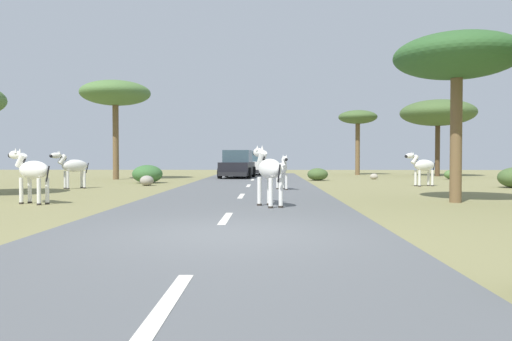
# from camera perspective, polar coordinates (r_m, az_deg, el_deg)

# --- Properties ---
(ground_plane) EXTENTS (90.00, 90.00, 0.00)m
(ground_plane) POSITION_cam_1_polar(r_m,az_deg,el_deg) (8.40, -3.25, -7.56)
(ground_plane) COLOR olive
(road) EXTENTS (6.00, 64.00, 0.05)m
(road) POSITION_cam_1_polar(r_m,az_deg,el_deg) (8.41, -4.67, -7.37)
(road) COLOR #56595B
(road) RESTS_ON ground_plane
(lane_markings) EXTENTS (0.16, 56.00, 0.01)m
(lane_markings) POSITION_cam_1_polar(r_m,az_deg,el_deg) (7.43, -5.50, -8.34)
(lane_markings) COLOR silver
(lane_markings) RESTS_ON road
(zebra_0) EXTENTS (0.53, 1.46, 1.38)m
(zebra_0) POSITION_cam_1_polar(r_m,az_deg,el_deg) (19.55, 3.05, 0.19)
(zebra_0) COLOR silver
(zebra_0) RESTS_ON road
(zebra_1) EXTENTS (1.35, 1.35, 1.60)m
(zebra_1) POSITION_cam_1_polar(r_m,az_deg,el_deg) (22.29, -20.41, 0.46)
(zebra_1) COLOR silver
(zebra_1) RESTS_ON ground_plane
(zebra_2) EXTENTS (1.61, 0.86, 1.59)m
(zebra_2) POSITION_cam_1_polar(r_m,az_deg,el_deg) (23.99, 18.65, 0.53)
(zebra_2) COLOR silver
(zebra_2) RESTS_ON ground_plane
(zebra_3) EXTENTS (1.58, 0.96, 1.59)m
(zebra_3) POSITION_cam_1_polar(r_m,az_deg,el_deg) (15.41, -24.47, -0.02)
(zebra_3) COLOR silver
(zebra_3) RESTS_ON ground_plane
(zebra_4) EXTENTS (0.94, 1.61, 1.61)m
(zebra_4) POSITION_cam_1_polar(r_m,az_deg,el_deg) (12.87, 1.44, 0.10)
(zebra_4) COLOR silver
(zebra_4) RESTS_ON road
(car_0) EXTENTS (2.27, 4.46, 1.74)m
(car_0) POSITION_cam_1_polar(r_m,az_deg,el_deg) (36.59, -0.67, 0.76)
(car_0) COLOR white
(car_0) RESTS_ON road
(car_1) EXTENTS (2.26, 4.45, 1.74)m
(car_1) POSITION_cam_1_polar(r_m,az_deg,el_deg) (31.28, -2.15, 0.63)
(car_1) COLOR black
(car_1) RESTS_ON road
(tree_0) EXTENTS (3.64, 3.64, 4.92)m
(tree_0) POSITION_cam_1_polar(r_m,az_deg,el_deg) (15.92, 22.17, 11.89)
(tree_0) COLOR brown
(tree_0) RESTS_ON ground_plane
(tree_1) EXTENTS (5.22, 5.22, 5.40)m
(tree_1) POSITION_cam_1_polar(r_m,az_deg,el_deg) (37.35, 20.25, 6.23)
(tree_1) COLOR #4C3823
(tree_1) RESTS_ON ground_plane
(tree_2) EXTENTS (4.20, 4.20, 5.96)m
(tree_2) POSITION_cam_1_polar(r_m,az_deg,el_deg) (31.31, -15.92, 8.48)
(tree_2) COLOR brown
(tree_2) RESTS_ON ground_plane
(tree_3) EXTENTS (2.94, 2.94, 4.94)m
(tree_3) POSITION_cam_1_polar(r_m,az_deg,el_deg) (38.65, 11.66, 5.88)
(tree_3) COLOR brown
(tree_3) RESTS_ON ground_plane
(bush_1) EXTENTS (0.97, 0.87, 0.58)m
(bush_1) POSITION_cam_1_polar(r_m,az_deg,el_deg) (32.35, 21.71, -0.43)
(bush_1) COLOR #4C7038
(bush_1) RESTS_ON ground_plane
(bush_2) EXTENTS (1.57, 1.41, 0.94)m
(bush_2) POSITION_cam_1_polar(r_m,az_deg,el_deg) (26.18, -12.42, -0.40)
(bush_2) COLOR #386633
(bush_2) RESTS_ON ground_plane
(bush_4) EXTENTS (1.19, 1.07, 0.71)m
(bush_4) POSITION_cam_1_polar(r_m,az_deg,el_deg) (28.71, 7.13, -0.44)
(bush_4) COLOR #425B2D
(bush_4) RESTS_ON ground_plane
(rock_1) EXTENTS (0.49, 0.35, 0.35)m
(rock_1) POSITION_cam_1_polar(r_m,az_deg,el_deg) (30.80, 13.45, -0.68)
(rock_1) COLOR #A89E8C
(rock_1) RESTS_ON ground_plane
(rock_2) EXTENTS (0.64, 0.65, 0.48)m
(rock_2) POSITION_cam_1_polar(r_m,az_deg,el_deg) (23.75, -12.49, -1.15)
(rock_2) COLOR gray
(rock_2) RESTS_ON ground_plane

